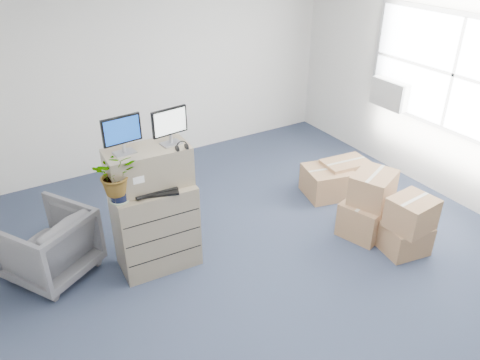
# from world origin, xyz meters

# --- Properties ---
(ground) EXTENTS (7.00, 7.00, 0.00)m
(ground) POSITION_xyz_m (0.00, 0.00, 0.00)
(ground) COLOR #2A354C
(ground) RESTS_ON ground
(wall_back) EXTENTS (6.00, 0.02, 2.80)m
(wall_back) POSITION_xyz_m (0.00, 3.51, 1.40)
(wall_back) COLOR silver
(wall_back) RESTS_ON ground
(window) EXTENTS (0.07, 2.72, 1.52)m
(window) POSITION_xyz_m (2.96, 0.50, 1.70)
(window) COLOR gray
(window) RESTS_ON wall_right
(ac_unit) EXTENTS (0.24, 0.60, 0.40)m
(ac_unit) POSITION_xyz_m (2.87, 1.40, 1.20)
(ac_unit) COLOR silver
(ac_unit) RESTS_ON wall_right
(filing_cabinet_lower) EXTENTS (0.87, 0.56, 0.99)m
(filing_cabinet_lower) POSITION_xyz_m (-1.05, 0.96, 0.50)
(filing_cabinet_lower) COLOR gray
(filing_cabinet_lower) RESTS_ON ground
(filing_cabinet_upper) EXTENTS (0.87, 0.46, 0.43)m
(filing_cabinet_upper) POSITION_xyz_m (-1.04, 1.00, 1.21)
(filing_cabinet_upper) COLOR gray
(filing_cabinet_upper) RESTS_ON filing_cabinet_lower
(monitor_left) EXTENTS (0.39, 0.17, 0.39)m
(monitor_left) POSITION_xyz_m (-1.27, 1.01, 1.64)
(monitor_left) COLOR #99999E
(monitor_left) RESTS_ON filing_cabinet_upper
(monitor_right) EXTENTS (0.39, 0.17, 0.39)m
(monitor_right) POSITION_xyz_m (-0.78, 0.98, 1.63)
(monitor_right) COLOR #99999E
(monitor_right) RESTS_ON filing_cabinet_upper
(headphones) EXTENTS (0.12, 0.02, 0.12)m
(headphones) POSITION_xyz_m (-0.74, 0.80, 1.45)
(headphones) COLOR black
(headphones) RESTS_ON filing_cabinet_upper
(keyboard) EXTENTS (0.53, 0.35, 0.03)m
(keyboard) POSITION_xyz_m (-1.06, 0.84, 1.01)
(keyboard) COLOR black
(keyboard) RESTS_ON filing_cabinet_lower
(mouse) EXTENTS (0.09, 0.06, 0.03)m
(mouse) POSITION_xyz_m (-0.69, 0.83, 1.01)
(mouse) COLOR silver
(mouse) RESTS_ON filing_cabinet_lower
(water_bottle) EXTENTS (0.07, 0.07, 0.23)m
(water_bottle) POSITION_xyz_m (-0.99, 1.04, 1.11)
(water_bottle) COLOR gray
(water_bottle) RESTS_ON filing_cabinet_lower
(phone_dock) EXTENTS (0.07, 0.06, 0.14)m
(phone_dock) POSITION_xyz_m (-1.06, 1.02, 1.04)
(phone_dock) COLOR silver
(phone_dock) RESTS_ON filing_cabinet_lower
(external_drive) EXTENTS (0.22, 0.19, 0.06)m
(external_drive) POSITION_xyz_m (-0.66, 1.07, 1.02)
(external_drive) COLOR black
(external_drive) RESTS_ON filing_cabinet_lower
(tissue_box) EXTENTS (0.22, 0.11, 0.08)m
(tissue_box) POSITION_xyz_m (-0.68, 1.08, 1.09)
(tissue_box) COLOR #3D7CD0
(tissue_box) RESTS_ON external_drive
(potted_plant) EXTENTS (0.52, 0.55, 0.44)m
(potted_plant) POSITION_xyz_m (-1.42, 0.87, 1.24)
(potted_plant) COLOR #91A283
(potted_plant) RESTS_ON filing_cabinet_lower
(office_chair) EXTENTS (1.10, 1.08, 0.84)m
(office_chair) POSITION_xyz_m (-2.12, 1.38, 0.42)
(office_chair) COLOR #5C5C61
(office_chair) RESTS_ON ground
(cardboard_boxes) EXTENTS (1.19, 2.08, 0.82)m
(cardboard_boxes) POSITION_xyz_m (1.56, 0.47, 0.31)
(cardboard_boxes) COLOR #9F714D
(cardboard_boxes) RESTS_ON ground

